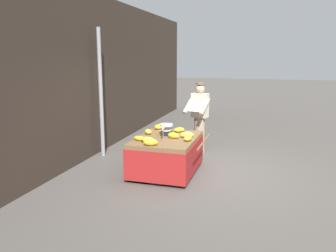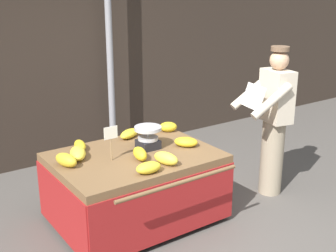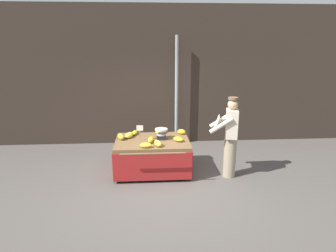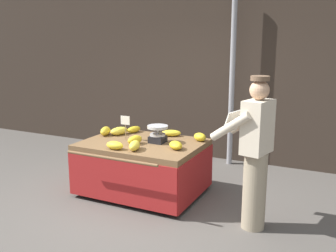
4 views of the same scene
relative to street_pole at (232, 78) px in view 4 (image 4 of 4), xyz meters
name	(u,v)px [view 4 (image 4 of 4)]	position (x,y,z in m)	size (l,w,h in m)	color
ground_plane	(135,213)	(-0.45, -2.41, -1.48)	(60.00, 60.00, 0.00)	#514C47
back_wall	(214,53)	(-0.45, 0.34, 0.40)	(16.00, 0.24, 3.75)	#332821
street_pole	(232,78)	(0.00, 0.00, 0.00)	(0.09, 0.09, 2.96)	gray
banana_cart	(143,156)	(-0.69, -1.79, -0.95)	(1.61, 1.38, 0.73)	brown
weighing_scale	(158,134)	(-0.49, -1.73, -0.63)	(0.28, 0.28, 0.23)	black
price_sign	(125,123)	(-0.96, -1.80, -0.50)	(0.14, 0.01, 0.34)	#997A51
banana_bunch_0	(200,137)	(-0.01, -1.40, -0.69)	(0.14, 0.20, 0.11)	gold
banana_bunch_1	(135,140)	(-0.72, -1.94, -0.69)	(0.11, 0.24, 0.12)	gold
banana_bunch_2	(176,145)	(-0.14, -1.91, -0.70)	(0.16, 0.25, 0.10)	gold
banana_bunch_3	(105,131)	(-1.37, -1.69, -0.69)	(0.12, 0.27, 0.13)	gold
banana_bunch_4	(119,131)	(-1.21, -1.58, -0.69)	(0.15, 0.29, 0.12)	yellow
banana_bunch_5	(134,146)	(-0.58, -2.18, -0.69)	(0.13, 0.27, 0.12)	yellow
banana_bunch_6	(115,145)	(-0.83, -2.26, -0.70)	(0.14, 0.24, 0.10)	yellow
banana_bunch_7	(134,129)	(-1.09, -1.36, -0.70)	(0.11, 0.26, 0.09)	gold
banana_bunch_8	(171,133)	(-0.48, -1.33, -0.70)	(0.14, 0.29, 0.09)	yellow
vendor_person	(255,153)	(0.92, -2.14, -0.61)	(0.65, 0.60, 1.71)	gray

